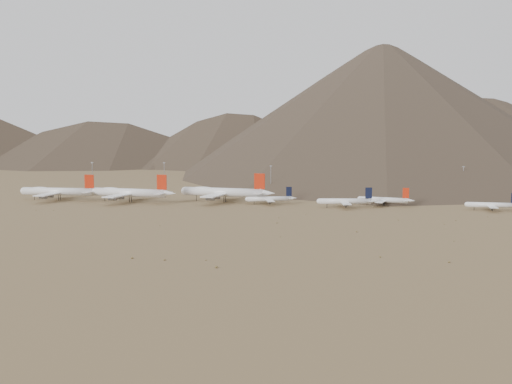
% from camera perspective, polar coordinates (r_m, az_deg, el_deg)
% --- Properties ---
extents(ground, '(3000.00, 3000.00, 0.00)m').
position_cam_1_polar(ground, '(416.67, -6.04, -1.56)').
color(ground, olive).
rests_on(ground, ground).
extents(mountain_ridge, '(4400.00, 1000.00, 300.00)m').
position_cam_1_polar(mountain_ridge, '(1303.24, 6.28, 9.96)').
color(mountain_ridge, '#4C3C2D').
rests_on(mountain_ridge, ground).
extents(widebody_west, '(71.14, 54.61, 21.12)m').
position_cam_1_polar(widebody_west, '(486.36, -19.17, 0.06)').
color(widebody_west, white).
rests_on(widebody_west, ground).
extents(widebody_centre, '(74.83, 57.91, 22.25)m').
position_cam_1_polar(widebody_centre, '(457.47, -12.56, -0.05)').
color(widebody_centre, white).
rests_on(widebody_centre, ground).
extents(widebody_east, '(78.26, 60.66, 23.29)m').
position_cam_1_polar(widebody_east, '(446.96, -3.27, -0.01)').
color(widebody_east, white).
rests_on(widebody_east, ground).
extents(narrowbody_a, '(38.24, 28.59, 13.20)m').
position_cam_1_polar(narrowbody_a, '(433.02, 1.46, -0.68)').
color(narrowbody_a, white).
rests_on(narrowbody_a, ground).
extents(narrowbody_b, '(44.18, 32.41, 14.77)m').
position_cam_1_polar(narrowbody_b, '(417.66, 9.04, -0.91)').
color(narrowbody_b, white).
rests_on(narrowbody_b, ground).
extents(narrowbody_c, '(42.04, 30.80, 14.03)m').
position_cam_1_polar(narrowbody_c, '(434.11, 12.76, -0.77)').
color(narrowbody_c, white).
rests_on(narrowbody_c, ground).
extents(narrowbody_d, '(38.67, 27.61, 12.76)m').
position_cam_1_polar(narrowbody_d, '(428.56, 22.60, -1.20)').
color(narrowbody_d, white).
rests_on(narrowbody_d, ground).
extents(control_tower, '(8.00, 8.00, 12.00)m').
position_cam_1_polar(control_tower, '(524.56, 1.10, 0.55)').
color(control_tower, gray).
rests_on(control_tower, ground).
extents(mast_far_west, '(2.00, 0.60, 25.70)m').
position_cam_1_polar(mast_far_west, '(590.77, -16.04, 1.77)').
color(mast_far_west, gray).
rests_on(mast_far_west, ground).
extents(mast_west, '(2.00, 0.60, 25.70)m').
position_cam_1_polar(mast_west, '(569.95, -9.16, 1.78)').
color(mast_west, gray).
rests_on(mast_west, ground).
extents(mast_centre, '(2.00, 0.60, 25.70)m').
position_cam_1_polar(mast_centre, '(506.62, 1.49, 1.37)').
color(mast_centre, gray).
rests_on(mast_centre, ground).
extents(mast_east, '(2.00, 0.60, 25.70)m').
position_cam_1_polar(mast_east, '(539.24, 11.78, 1.52)').
color(mast_east, gray).
rests_on(mast_east, ground).
extents(mast_far_east, '(2.00, 0.60, 25.70)m').
position_cam_1_polar(mast_far_east, '(525.79, 20.00, 1.19)').
color(mast_far_east, gray).
rests_on(mast_far_east, ground).
extents(desert_scrub, '(435.18, 172.29, 0.95)m').
position_cam_1_polar(desert_scrub, '(312.67, -11.40, -3.99)').
color(desert_scrub, brown).
rests_on(desert_scrub, ground).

